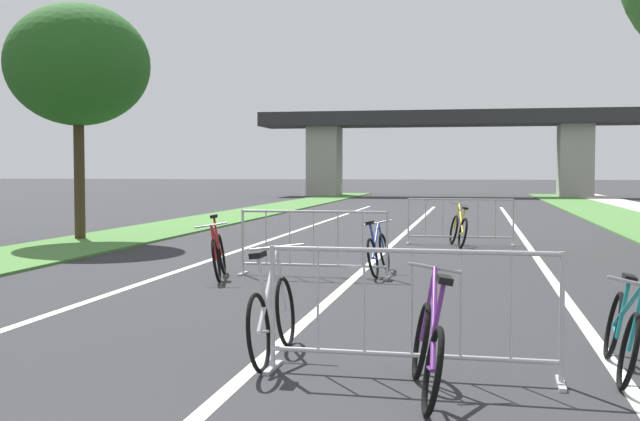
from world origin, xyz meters
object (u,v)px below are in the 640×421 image
at_px(bicycle_purple_2, 428,349).
at_px(bicycle_yellow_3, 459,230).
at_px(crowd_barrier_second, 314,244).
at_px(crowd_barrier_third, 460,222).
at_px(bicycle_silver_0, 272,316).
at_px(crowd_barrier_nearest, 412,313).
at_px(tree_left_oak_near, 78,65).
at_px(bicycle_teal_5, 622,332).
at_px(bicycle_red_1, 218,254).
at_px(bicycle_blue_4, 378,252).

xyz_separation_m(bicycle_purple_2, bicycle_yellow_3, (-0.01, 12.13, 0.01)).
bearing_deg(crowd_barrier_second, crowd_barrier_third, 69.95).
relative_size(bicycle_silver_0, bicycle_yellow_3, 1.00).
height_order(crowd_barrier_nearest, bicycle_purple_2, crowd_barrier_nearest).
xyz_separation_m(tree_left_oak_near, bicycle_silver_0, (7.56, -11.04, -3.80)).
bearing_deg(bicycle_teal_5, bicycle_yellow_3, -78.74).
xyz_separation_m(crowd_barrier_third, bicycle_red_1, (-3.60, -6.46, -0.15)).
relative_size(crowd_barrier_second, bicycle_blue_4, 1.45).
bearing_deg(bicycle_blue_4, bicycle_yellow_3, 80.77).
bearing_deg(tree_left_oak_near, bicycle_red_1, -47.69).
bearing_deg(bicycle_teal_5, bicycle_purple_2, 35.83).
relative_size(bicycle_yellow_3, bicycle_teal_5, 1.00).
distance_m(crowd_barrier_third, bicycle_blue_4, 5.66).
distance_m(bicycle_yellow_3, bicycle_teal_5, 11.26).
bearing_deg(bicycle_red_1, bicycle_purple_2, 107.41).
height_order(bicycle_purple_2, bicycle_blue_4, bicycle_purple_2).
distance_m(bicycle_purple_2, bicycle_teal_5, 1.82).
distance_m(crowd_barrier_second, crowd_barrier_third, 6.37).
xyz_separation_m(bicycle_red_1, bicycle_yellow_3, (3.57, 6.08, -0.00)).
bearing_deg(crowd_barrier_second, bicycle_silver_0, -82.45).
height_order(tree_left_oak_near, bicycle_yellow_3, tree_left_oak_near).
bearing_deg(bicycle_red_1, bicycle_blue_4, -172.01).
xyz_separation_m(crowd_barrier_nearest, bicycle_silver_0, (-1.27, 0.41, -0.13)).
bearing_deg(tree_left_oak_near, bicycle_blue_4, -32.71).
relative_size(crowd_barrier_second, bicycle_purple_2, 1.49).
bearing_deg(crowd_barrier_second, bicycle_blue_4, 24.96).
relative_size(crowd_barrier_third, bicycle_teal_5, 1.42).
xyz_separation_m(crowd_barrier_nearest, crowd_barrier_second, (-2.01, 5.98, 0.00)).
bearing_deg(bicycle_purple_2, bicycle_red_1, 112.44).
xyz_separation_m(tree_left_oak_near, bicycle_teal_5, (10.53, -11.02, -3.84)).
relative_size(tree_left_oak_near, bicycle_teal_5, 3.35).
height_order(crowd_barrier_third, bicycle_blue_4, crowd_barrier_third).
height_order(tree_left_oak_near, bicycle_blue_4, tree_left_oak_near).
bearing_deg(crowd_barrier_third, bicycle_teal_5, -82.50).
relative_size(bicycle_purple_2, bicycle_yellow_3, 0.96).
height_order(bicycle_red_1, bicycle_blue_4, bicycle_red_1).
relative_size(tree_left_oak_near, bicycle_silver_0, 3.34).
bearing_deg(crowd_barrier_second, bicycle_yellow_3, 68.96).
bearing_deg(bicycle_blue_4, bicycle_purple_2, -76.62).
relative_size(bicycle_red_1, bicycle_teal_5, 0.96).
bearing_deg(bicycle_teal_5, crowd_barrier_nearest, 17.57).
relative_size(tree_left_oak_near, bicycle_blue_4, 3.41).
bearing_deg(crowd_barrier_nearest, bicycle_yellow_3, 89.27).
distance_m(crowd_barrier_third, bicycle_red_1, 7.40).
bearing_deg(bicycle_teal_5, bicycle_blue_4, -62.22).
bearing_deg(crowd_barrier_third, crowd_barrier_second, -110.05).
xyz_separation_m(crowd_barrier_nearest, bicycle_teal_5, (1.69, 0.43, -0.17)).
xyz_separation_m(bicycle_silver_0, bicycle_blue_4, (0.24, 6.03, -0.03)).
bearing_deg(crowd_barrier_second, crowd_barrier_nearest, -71.45).
bearing_deg(bicycle_blue_4, bicycle_teal_5, -61.91).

